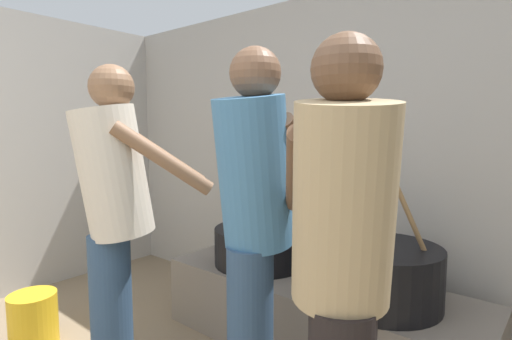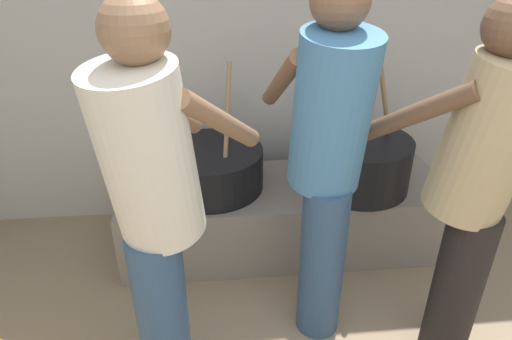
{
  "view_description": "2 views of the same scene",
  "coord_description": "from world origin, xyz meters",
  "px_view_note": "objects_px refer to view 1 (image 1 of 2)",
  "views": [
    {
      "loc": [
        0.98,
        0.2,
        1.27
      ],
      "look_at": [
        -0.12,
        1.52,
        1.09
      ],
      "focal_mm": 27.64,
      "sensor_mm": 36.0,
      "label": 1
    },
    {
      "loc": [
        -0.52,
        -0.14,
        1.72
      ],
      "look_at": [
        -0.35,
        1.56,
        0.8
      ],
      "focal_mm": 31.96,
      "sensor_mm": 36.0,
      "label": 2
    }
  ],
  "objects_px": {
    "cooking_pot_main": "(383,274)",
    "bucket_yellow_plastic": "(33,320)",
    "cook_in_cream_shirt": "(115,207)",
    "cook_in_blue_shirt": "(254,212)",
    "cooking_pot_secondary": "(261,245)",
    "cook_in_tan_shirt": "(342,259)"
  },
  "relations": [
    {
      "from": "cook_in_cream_shirt",
      "to": "cook_in_blue_shirt",
      "type": "height_order",
      "value": "cook_in_blue_shirt"
    },
    {
      "from": "cooking_pot_secondary",
      "to": "cook_in_cream_shirt",
      "type": "relative_size",
      "value": 0.44
    },
    {
      "from": "cook_in_tan_shirt",
      "to": "bucket_yellow_plastic",
      "type": "bearing_deg",
      "value": -174.27
    },
    {
      "from": "cook_in_tan_shirt",
      "to": "cooking_pot_secondary",
      "type": "bearing_deg",
      "value": 139.71
    },
    {
      "from": "cooking_pot_main",
      "to": "cook_in_cream_shirt",
      "type": "distance_m",
      "value": 1.34
    },
    {
      "from": "cooking_pot_main",
      "to": "bucket_yellow_plastic",
      "type": "height_order",
      "value": "cooking_pot_main"
    },
    {
      "from": "cook_in_blue_shirt",
      "to": "cook_in_tan_shirt",
      "type": "distance_m",
      "value": 0.56
    },
    {
      "from": "cook_in_blue_shirt",
      "to": "cook_in_tan_shirt",
      "type": "xyz_separation_m",
      "value": [
        0.52,
        -0.21,
        -0.04
      ]
    },
    {
      "from": "cooking_pot_secondary",
      "to": "cook_in_tan_shirt",
      "type": "xyz_separation_m",
      "value": [
        1.0,
        -0.85,
        0.35
      ]
    },
    {
      "from": "cooking_pot_main",
      "to": "cooking_pot_secondary",
      "type": "xyz_separation_m",
      "value": [
        -0.82,
        0.07,
        -0.03
      ]
    },
    {
      "from": "cooking_pot_main",
      "to": "cooking_pot_secondary",
      "type": "bearing_deg",
      "value": 175.38
    },
    {
      "from": "cooking_pot_main",
      "to": "bucket_yellow_plastic",
      "type": "distance_m",
      "value": 1.99
    },
    {
      "from": "cooking_pot_main",
      "to": "cook_in_cream_shirt",
      "type": "xyz_separation_m",
      "value": [
        -1.01,
        -0.83,
        0.33
      ]
    },
    {
      "from": "cooking_pot_main",
      "to": "cook_in_cream_shirt",
      "type": "bearing_deg",
      "value": -140.63
    },
    {
      "from": "cook_in_tan_shirt",
      "to": "bucket_yellow_plastic",
      "type": "height_order",
      "value": "cook_in_tan_shirt"
    },
    {
      "from": "cooking_pot_secondary",
      "to": "bucket_yellow_plastic",
      "type": "height_order",
      "value": "cooking_pot_secondary"
    },
    {
      "from": "cooking_pot_main",
      "to": "cooking_pot_secondary",
      "type": "height_order",
      "value": "cooking_pot_main"
    },
    {
      "from": "bucket_yellow_plastic",
      "to": "cooking_pot_main",
      "type": "bearing_deg",
      "value": 29.7
    },
    {
      "from": "cooking_pot_main",
      "to": "cook_in_tan_shirt",
      "type": "relative_size",
      "value": 0.48
    },
    {
      "from": "cook_in_cream_shirt",
      "to": "cook_in_blue_shirt",
      "type": "relative_size",
      "value": 0.98
    },
    {
      "from": "cooking_pot_main",
      "to": "cook_in_cream_shirt",
      "type": "height_order",
      "value": "cook_in_cream_shirt"
    },
    {
      "from": "cook_in_blue_shirt",
      "to": "bucket_yellow_plastic",
      "type": "bearing_deg",
      "value": -163.65
    }
  ]
}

